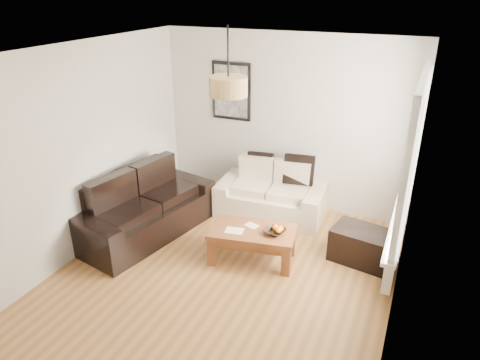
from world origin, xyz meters
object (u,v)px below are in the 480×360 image
at_px(sofa_leather, 144,205).
at_px(ottoman, 363,246).
at_px(loveseat_cream, 271,191).
at_px(coffee_table, 252,245).

xyz_separation_m(sofa_leather, ottoman, (2.88, 0.51, -0.21)).
xyz_separation_m(loveseat_cream, ottoman, (1.46, -0.69, -0.17)).
height_order(sofa_leather, ottoman, sofa_leather).
bearing_deg(sofa_leather, coffee_table, -78.99).
bearing_deg(sofa_leather, ottoman, -68.17).
bearing_deg(loveseat_cream, coffee_table, -84.18).
relative_size(loveseat_cream, coffee_table, 1.48).
bearing_deg(coffee_table, loveseat_cream, 99.16).
bearing_deg(loveseat_cream, ottoman, -28.50).
xyz_separation_m(sofa_leather, coffee_table, (1.61, -0.02, -0.21)).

